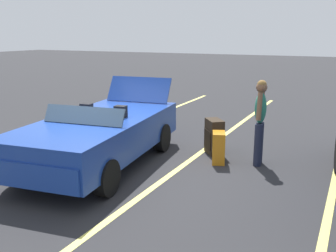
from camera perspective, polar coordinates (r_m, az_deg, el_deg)
ground_plane at (r=7.74m, az=-9.85°, el=-5.64°), size 80.00×80.00×0.00m
lot_line_near at (r=8.50m, az=-16.68°, el=-4.28°), size 18.00×0.12×0.01m
lot_line_mid at (r=7.03m, az=-0.06°, el=-7.44°), size 18.00×0.12×0.01m
lot_line_far at (r=6.41m, az=22.58°, el=-10.66°), size 18.00×0.12×0.01m
convertible_car at (r=7.41m, az=-10.77°, el=-1.77°), size 4.39×2.24×1.50m
suitcase_large_black at (r=8.31m, az=6.74°, el=-1.56°), size 0.55×0.52×0.74m
suitcase_medium_bright at (r=7.74m, az=7.39°, el=-3.16°), size 0.46×0.36×0.62m
traveler_person at (r=7.64m, az=13.29°, el=1.17°), size 0.61×0.25×1.65m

